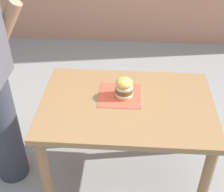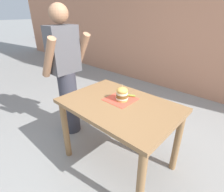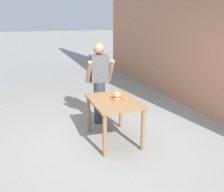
{
  "view_description": "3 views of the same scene",
  "coord_description": "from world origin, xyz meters",
  "px_view_note": "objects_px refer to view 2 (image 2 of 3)",
  "views": [
    {
      "loc": [
        -1.63,
        -0.01,
        2.05
      ],
      "look_at": [
        0.0,
        0.1,
        0.82
      ],
      "focal_mm": 50.0,
      "sensor_mm": 36.0,
      "label": 1
    },
    {
      "loc": [
        -1.17,
        -0.98,
        1.6
      ],
      "look_at": [
        0.0,
        0.1,
        0.82
      ],
      "focal_mm": 28.0,
      "sensor_mm": 36.0,
      "label": 2
    },
    {
      "loc": [
        -1.48,
        -4.16,
        2.19
      ],
      "look_at": [
        0.0,
        0.1,
        0.82
      ],
      "focal_mm": 42.0,
      "sensor_mm": 36.0,
      "label": 3
    }
  ],
  "objects_px": {
    "patio_table": "(119,114)",
    "pickle_spear": "(131,95)",
    "diner_across_table": "(66,73)",
    "sandwich": "(122,94)",
    "parked_car_near_curb": "(78,25)"
  },
  "relations": [
    {
      "from": "patio_table",
      "to": "pickle_spear",
      "type": "xyz_separation_m",
      "value": [
        0.2,
        0.0,
        0.14
      ]
    },
    {
      "from": "patio_table",
      "to": "sandwich",
      "type": "xyz_separation_m",
      "value": [
        0.07,
        0.02,
        0.2
      ]
    },
    {
      "from": "diner_across_table",
      "to": "sandwich",
      "type": "bearing_deg",
      "value": -85.55
    },
    {
      "from": "patio_table",
      "to": "pickle_spear",
      "type": "bearing_deg",
      "value": 1.15
    },
    {
      "from": "pickle_spear",
      "to": "diner_across_table",
      "type": "relative_size",
      "value": 0.04
    },
    {
      "from": "patio_table",
      "to": "parked_car_near_curb",
      "type": "distance_m",
      "value": 11.46
    },
    {
      "from": "pickle_spear",
      "to": "diner_across_table",
      "type": "xyz_separation_m",
      "value": [
        -0.2,
        0.9,
        0.1
      ]
    },
    {
      "from": "patio_table",
      "to": "sandwich",
      "type": "relative_size",
      "value": 6.49
    },
    {
      "from": "pickle_spear",
      "to": "parked_car_near_curb",
      "type": "relative_size",
      "value": 0.02
    },
    {
      "from": "patio_table",
      "to": "diner_across_table",
      "type": "bearing_deg",
      "value": 90.06
    },
    {
      "from": "pickle_spear",
      "to": "parked_car_near_curb",
      "type": "distance_m",
      "value": 11.34
    },
    {
      "from": "patio_table",
      "to": "sandwich",
      "type": "distance_m",
      "value": 0.22
    },
    {
      "from": "sandwich",
      "to": "pickle_spear",
      "type": "height_order",
      "value": "sandwich"
    },
    {
      "from": "sandwich",
      "to": "pickle_spear",
      "type": "bearing_deg",
      "value": -8.54
    },
    {
      "from": "diner_across_table",
      "to": "parked_car_near_curb",
      "type": "xyz_separation_m",
      "value": [
        6.64,
        8.43,
        -0.16
      ]
    }
  ]
}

